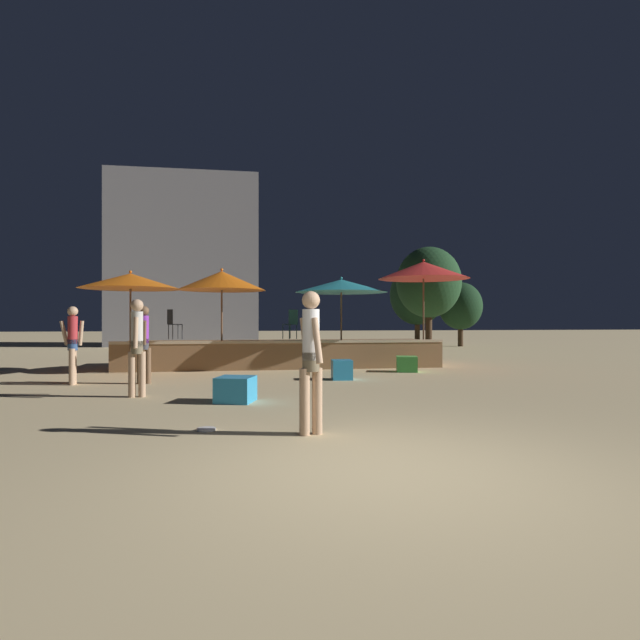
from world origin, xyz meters
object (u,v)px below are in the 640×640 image
(person_2, at_px, (137,343))
(person_3, at_px, (311,356))
(person_1, at_px, (144,341))
(background_tree_1, at_px, (417,295))
(cube_seat_0, at_px, (236,389))
(cube_seat_2, at_px, (407,364))
(person_0, at_px, (73,342))
(patio_umbrella_3, at_px, (423,270))
(bistro_chair_1, at_px, (172,321))
(patio_umbrella_0, at_px, (341,286))
(background_tree_0, at_px, (460,306))
(bistro_chair_0, at_px, (292,321))
(background_tree_2, at_px, (429,283))
(patio_umbrella_2, at_px, (130,281))
(cube_seat_1, at_px, (342,370))
(frisbee_disc, at_px, (206,429))
(patio_umbrella_1, at_px, (222,281))

(person_2, distance_m, person_3, 4.45)
(person_1, distance_m, background_tree_1, 18.46)
(cube_seat_0, xyz_separation_m, cube_seat_2, (4.59, 4.41, -0.01))
(cube_seat_2, height_order, person_0, person_0)
(patio_umbrella_3, distance_m, bistro_chair_1, 7.71)
(patio_umbrella_0, xyz_separation_m, background_tree_0, (8.70, 10.93, -0.26))
(bistro_chair_1, bearing_deg, cube_seat_2, -140.38)
(patio_umbrella_3, height_order, person_2, patio_umbrella_3)
(bistro_chair_0, bearing_deg, background_tree_0, -171.06)
(cube_seat_2, bearing_deg, background_tree_2, 64.29)
(person_3, distance_m, background_tree_2, 15.35)
(patio_umbrella_2, xyz_separation_m, patio_umbrella_3, (8.33, 0.42, 0.46))
(bistro_chair_1, xyz_separation_m, background_tree_1, (11.44, 10.40, 1.39))
(bistro_chair_0, bearing_deg, person_1, 8.70)
(background_tree_0, bearing_deg, person_3, -119.19)
(patio_umbrella_0, distance_m, cube_seat_1, 3.53)
(person_1, height_order, background_tree_0, background_tree_0)
(background_tree_1, relative_size, background_tree_2, 0.99)
(patio_umbrella_2, relative_size, person_3, 1.54)
(patio_umbrella_0, bearing_deg, person_2, -135.06)
(bistro_chair_0, bearing_deg, person_2, 22.61)
(frisbee_disc, bearing_deg, patio_umbrella_0, 67.03)
(cube_seat_1, distance_m, person_0, 6.09)
(background_tree_1, bearing_deg, person_3, -113.28)
(patio_umbrella_2, relative_size, person_0, 1.59)
(cube_seat_2, relative_size, person_1, 0.39)
(cube_seat_1, xyz_separation_m, bistro_chair_1, (-4.44, 3.81, 1.15))
(person_1, xyz_separation_m, bistro_chair_1, (0.09, 3.90, 0.44))
(cube_seat_2, bearing_deg, cube_seat_0, -136.10)
(patio_umbrella_3, distance_m, background_tree_1, 12.25)
(person_0, distance_m, person_3, 7.17)
(background_tree_0, xyz_separation_m, background_tree_2, (-3.94, -5.57, 0.81))
(person_2, xyz_separation_m, person_3, (2.78, -3.48, -0.02))
(person_1, xyz_separation_m, background_tree_2, (9.82, 8.17, 2.03))
(person_2, distance_m, frisbee_disc, 3.53)
(patio_umbrella_1, bearing_deg, patio_umbrella_3, 0.96)
(patio_umbrella_1, relative_size, person_3, 1.61)
(patio_umbrella_2, bearing_deg, frisbee_disc, -71.13)
(person_2, bearing_deg, bistro_chair_0, 54.27)
(patio_umbrella_2, bearing_deg, person_2, -76.44)
(cube_seat_0, distance_m, cube_seat_2, 6.36)
(patio_umbrella_0, bearing_deg, cube_seat_1, -100.91)
(cube_seat_0, bearing_deg, background_tree_0, 54.78)
(background_tree_0, height_order, background_tree_1, background_tree_1)
(patio_umbrella_1, distance_m, cube_seat_0, 5.92)
(bistro_chair_1, distance_m, background_tree_0, 16.86)
(person_3, bearing_deg, patio_umbrella_2, 98.29)
(patio_umbrella_3, relative_size, background_tree_2, 0.73)
(patio_umbrella_0, xyz_separation_m, person_2, (-4.80, -4.79, -1.42))
(cube_seat_0, height_order, person_2, person_2)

